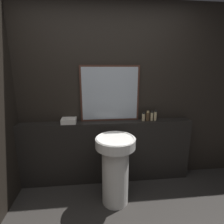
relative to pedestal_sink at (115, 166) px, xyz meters
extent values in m
cube|color=black|center=(-0.06, 0.58, 0.76)|extent=(8.00, 0.06, 2.50)
cube|color=black|center=(-0.06, 0.46, -0.04)|extent=(2.43, 0.18, 0.91)
cylinder|color=white|center=(0.00, 0.00, -0.12)|extent=(0.32, 0.32, 0.74)
cylinder|color=white|center=(0.00, 0.00, 0.31)|extent=(0.47, 0.47, 0.11)
torus|color=white|center=(0.00, 0.00, 0.36)|extent=(0.46, 0.46, 0.02)
cube|color=#47281E|center=(-0.01, 0.54, 0.81)|extent=(0.82, 0.03, 0.77)
cube|color=#B2BCC6|center=(-0.01, 0.53, 0.81)|extent=(0.77, 0.02, 0.72)
cube|color=silver|center=(-0.58, 0.46, 0.45)|extent=(0.20, 0.17, 0.07)
cylinder|color=#C6B284|center=(0.46, 0.46, 0.47)|extent=(0.04, 0.04, 0.10)
cylinder|color=black|center=(0.46, 0.46, 0.53)|extent=(0.03, 0.03, 0.02)
cylinder|color=#4C3823|center=(0.52, 0.46, 0.48)|extent=(0.05, 0.05, 0.12)
cylinder|color=tan|center=(0.52, 0.46, 0.55)|extent=(0.04, 0.04, 0.03)
cylinder|color=#C6B284|center=(0.58, 0.46, 0.48)|extent=(0.04, 0.04, 0.12)
cylinder|color=black|center=(0.58, 0.46, 0.55)|extent=(0.03, 0.03, 0.03)
cylinder|color=#C6B284|center=(0.63, 0.46, 0.48)|extent=(0.04, 0.04, 0.13)
cylinder|color=black|center=(0.63, 0.46, 0.56)|extent=(0.03, 0.03, 0.03)
camera|label=1|loc=(-0.24, -1.87, 1.14)|focal=28.00mm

